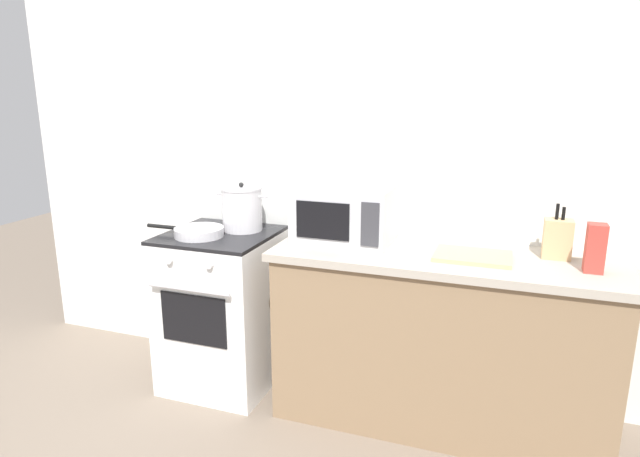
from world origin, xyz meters
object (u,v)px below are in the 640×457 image
stove (222,309)px  frying_pan (198,232)px  pasta_box (595,248)px  microwave (345,214)px  stock_pot (242,209)px  knife_block (558,238)px  cutting_board (473,256)px

stove → frying_pan: (-0.07, -0.09, 0.48)m
frying_pan → pasta_box: size_ratio=2.14×
stove → microwave: 0.95m
pasta_box → frying_pan: bearing=-178.1°
stock_pot → knife_block: bearing=1.0°
cutting_board → stock_pot: bearing=175.1°
stock_pot → pasta_box: size_ratio=1.44×
stove → cutting_board: size_ratio=2.56×
cutting_board → pasta_box: (0.52, -0.03, 0.10)m
stove → cutting_board: 1.47m
microwave → frying_pan: bearing=-167.6°
stove → microwave: size_ratio=1.84×
stock_pot → cutting_board: stock_pot is taller
stove → frying_pan: bearing=-128.1°
knife_block → pasta_box: knife_block is taller
cutting_board → knife_block: 0.41m
stove → knife_block: knife_block is taller
frying_pan → pasta_box: pasta_box is taller
cutting_board → pasta_box: bearing=-3.3°
cutting_board → knife_block: (0.38, 0.14, 0.09)m
stove → microwave: microwave is taller
stock_pot → cutting_board: (1.30, -0.11, -0.12)m
stove → frying_pan: 0.50m
frying_pan → stock_pot: bearing=51.3°
stock_pot → stove: bearing=-129.2°
stock_pot → microwave: bearing=-3.1°
frying_pan → cutting_board: 1.47m
microwave → stove: bearing=-173.7°
stove → knife_block: (1.77, 0.14, 0.56)m
cutting_board → pasta_box: pasta_box is taller
microwave → cutting_board: size_ratio=1.39×
microwave → knife_block: bearing=3.4°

